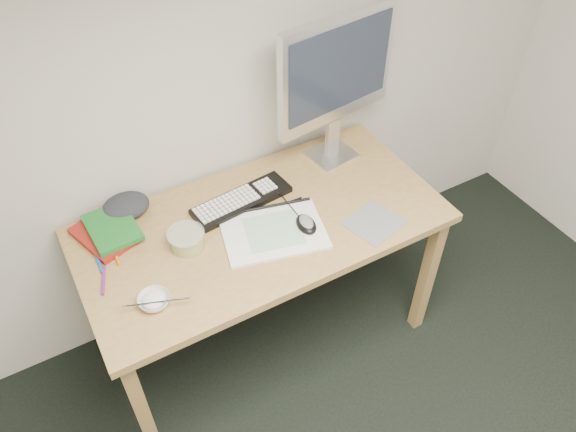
% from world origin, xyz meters
% --- Properties ---
extents(desk, '(1.40, 0.70, 0.75)m').
position_xyz_m(desk, '(0.04, 1.43, 0.67)').
color(desk, tan).
rests_on(desk, ground).
extents(mousepad, '(0.23, 0.22, 0.00)m').
position_xyz_m(mousepad, '(0.41, 1.21, 0.75)').
color(mousepad, slate).
rests_on(mousepad, desk).
extents(sketchpad, '(0.43, 0.35, 0.01)m').
position_xyz_m(sketchpad, '(0.05, 1.36, 0.76)').
color(sketchpad, silver).
rests_on(sketchpad, desk).
extents(keyboard, '(0.42, 0.17, 0.02)m').
position_xyz_m(keyboard, '(0.02, 1.57, 0.76)').
color(keyboard, black).
rests_on(keyboard, desk).
extents(monitor, '(0.55, 0.19, 0.64)m').
position_xyz_m(monitor, '(0.49, 1.65, 1.15)').
color(monitor, silver).
rests_on(monitor, desk).
extents(mouse, '(0.08, 0.12, 0.04)m').
position_xyz_m(mouse, '(0.17, 1.32, 0.78)').
color(mouse, black).
rests_on(mouse, sketchpad).
extents(rice_bowl, '(0.11, 0.11, 0.03)m').
position_xyz_m(rice_bowl, '(-0.45, 1.26, 0.77)').
color(rice_bowl, silver).
rests_on(rice_bowl, desk).
extents(chopsticks, '(0.21, 0.09, 0.02)m').
position_xyz_m(chopsticks, '(-0.45, 1.24, 0.79)').
color(chopsticks, silver).
rests_on(chopsticks, rice_bowl).
extents(fruit_tub, '(0.15, 0.15, 0.07)m').
position_xyz_m(fruit_tub, '(-0.26, 1.46, 0.78)').
color(fruit_tub, '#DFDC4E').
rests_on(fruit_tub, desk).
extents(book_red, '(0.24, 0.28, 0.02)m').
position_xyz_m(book_red, '(-0.50, 1.65, 0.76)').
color(book_red, maroon).
rests_on(book_red, desk).
extents(book_green, '(0.18, 0.24, 0.02)m').
position_xyz_m(book_green, '(-0.48, 1.65, 0.78)').
color(book_green, '#1B6E25').
rests_on(book_green, book_red).
extents(cloth_lump, '(0.16, 0.14, 0.06)m').
position_xyz_m(cloth_lump, '(-0.40, 1.74, 0.78)').
color(cloth_lump, '#282A30').
rests_on(cloth_lump, desk).
extents(pencil_pink, '(0.17, 0.09, 0.01)m').
position_xyz_m(pencil_pink, '(-0.04, 1.46, 0.75)').
color(pencil_pink, pink).
rests_on(pencil_pink, desk).
extents(pencil_tan, '(0.16, 0.07, 0.01)m').
position_xyz_m(pencil_tan, '(0.09, 1.49, 0.75)').
color(pencil_tan, tan).
rests_on(pencil_tan, desk).
extents(pencil_black, '(0.18, 0.01, 0.01)m').
position_xyz_m(pencil_black, '(0.15, 1.47, 0.75)').
color(pencil_black, black).
rests_on(pencil_black, desk).
extents(marker_blue, '(0.01, 0.13, 0.01)m').
position_xyz_m(marker_blue, '(-0.57, 1.54, 0.76)').
color(marker_blue, '#2050B2').
rests_on(marker_blue, desk).
extents(marker_orange, '(0.02, 0.13, 0.01)m').
position_xyz_m(marker_orange, '(-0.50, 1.55, 0.76)').
color(marker_orange, orange).
rests_on(marker_orange, desk).
extents(marker_purple, '(0.05, 0.12, 0.01)m').
position_xyz_m(marker_purple, '(-0.58, 1.44, 0.76)').
color(marker_purple, '#6F217B').
rests_on(marker_purple, desk).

